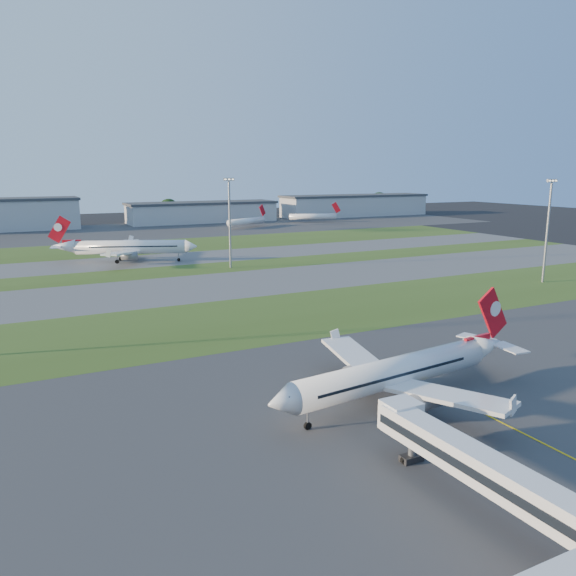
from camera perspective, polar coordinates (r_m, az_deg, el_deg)
ground at (r=67.06m, az=16.42°, el=-13.10°), size 700.00×700.00×0.00m
apron_near at (r=67.05m, az=16.42°, el=-13.10°), size 300.00×70.00×0.01m
grass_strip_a at (r=108.37m, az=-2.61°, el=-3.02°), size 300.00×34.00×0.01m
taxiway_a at (r=138.37m, az=-8.22°, el=0.13°), size 300.00×32.00×0.01m
grass_strip_b at (r=161.88m, az=-11.06°, el=1.73°), size 300.00×18.00×0.01m
taxiway_b at (r=182.90m, az=-12.95°, el=2.79°), size 300.00×26.00×0.01m
grass_strip_c at (r=214.79m, az=-15.09°, el=3.98°), size 300.00×40.00×0.01m
apron_far at (r=273.46m, az=-17.70°, el=5.43°), size 400.00×80.00×0.01m
yellow_line at (r=70.34m, az=19.47°, el=-12.09°), size 0.25×60.00×0.02m
jet_bridge at (r=49.50m, az=20.54°, el=-17.59°), size 4.20×26.90×6.20m
airliner_parked at (r=69.31m, az=10.78°, el=-8.49°), size 35.57×30.03×11.11m
airliner_taxiing at (r=180.64m, az=-15.78°, el=3.98°), size 39.20×33.25×12.90m
mini_jet_near at (r=281.65m, az=-4.22°, el=6.79°), size 26.09×14.98×9.48m
mini_jet_far at (r=310.92m, az=2.57°, el=7.28°), size 27.48×11.84×9.48m
light_mast_centre at (r=162.79m, az=-5.95°, el=7.20°), size 3.20×0.70×25.80m
light_mast_east at (r=154.55m, az=24.90°, el=5.93°), size 3.20×0.70×25.80m
hangar_east at (r=315.02m, az=-8.69°, el=7.65°), size 81.60×23.00×11.20m
hangar_far_east at (r=358.80m, az=6.82°, el=8.35°), size 96.90×23.00×13.20m
tree_mid_west at (r=311.28m, az=-22.67°, el=6.87°), size 9.90×9.90×10.80m
tree_mid_east at (r=324.10m, az=-12.02°, el=7.85°), size 11.55×11.55×12.60m
tree_east at (r=349.07m, az=0.17°, el=8.26°), size 10.45×10.45×11.40m
tree_far_east at (r=388.94m, az=9.24°, el=8.66°), size 12.65×12.65×13.80m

